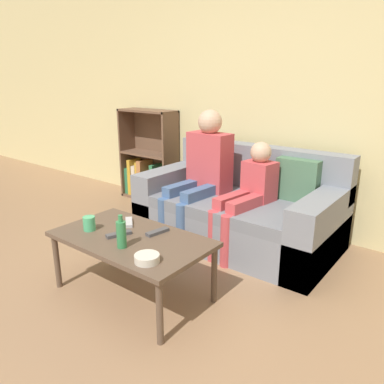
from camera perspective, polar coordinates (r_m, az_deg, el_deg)
ground_plane at (r=2.40m, az=-17.51°, el=-20.64°), size 22.00×22.00×0.00m
wall_back at (r=3.72m, az=12.06°, el=14.63°), size 12.00×0.06×2.60m
couch at (r=3.40m, az=7.35°, el=-2.96°), size 1.72×0.94×0.83m
bookshelf at (r=4.58m, az=-6.64°, el=4.07°), size 0.73×0.28×1.08m
coffee_table at (r=2.54m, az=-9.21°, el=-7.58°), size 1.06×0.61×0.43m
person_adult at (r=3.41m, az=1.83°, el=4.13°), size 0.42×0.67×1.16m
person_child at (r=3.14m, az=8.61°, el=0.14°), size 0.33×0.67×0.93m
cup_near at (r=2.68m, az=-15.39°, el=-4.64°), size 0.08×0.08×0.10m
tv_remote_0 at (r=2.55m, az=-5.27°, el=-6.07°), size 0.07×0.18×0.02m
tv_remote_1 at (r=2.74m, az=-9.59°, el=-4.57°), size 0.16×0.15×0.02m
tv_remote_2 at (r=2.55m, az=-11.09°, el=-6.33°), size 0.10×0.18×0.02m
snack_bowl at (r=2.18m, az=-6.88°, el=-10.00°), size 0.15×0.15×0.05m
bottle at (r=2.35m, az=-10.72°, el=-6.27°), size 0.06×0.06×0.21m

